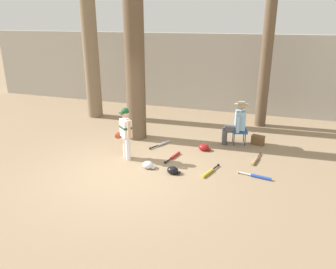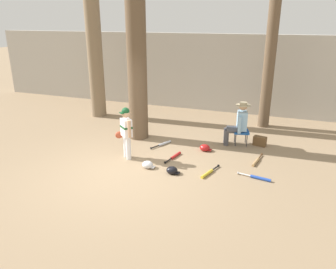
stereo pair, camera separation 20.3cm
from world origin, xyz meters
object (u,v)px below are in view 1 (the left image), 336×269
object	(u,v)px
folding_stool	(239,131)
tree_far_left	(89,31)
young_ballplayer	(125,130)
tree_behind_spectator	(268,40)
bat_wood_tan	(256,160)
bat_blue_youth	(258,177)
seated_spectator	(236,122)
tree_near_player	(134,49)
bat_aluminum_silver	(162,144)
bat_red_barrel	(174,156)
batting_helmet_red	(204,147)
handbag_beside_stool	(258,140)
batting_helmet_white	(148,165)
bat_yellow_trainer	(209,172)
batting_helmet_black	(173,170)

from	to	relation	value
folding_stool	tree_far_left	size ratio (longest dim) A/B	0.07
young_ballplayer	tree_behind_spectator	bearing A→B (deg)	52.55
bat_wood_tan	bat_blue_youth	size ratio (longest dim) A/B	1.06
tree_behind_spectator	seated_spectator	world-z (taller)	tree_behind_spectator
young_ballplayer	folding_stool	distance (m)	3.20
tree_near_player	bat_wood_tan	xyz separation A→B (m)	(3.44, -0.63, -2.50)
bat_aluminum_silver	tree_behind_spectator	bearing A→B (deg)	48.24
tree_near_player	bat_red_barrel	xyz separation A→B (m)	(1.48, -1.05, -2.50)
tree_near_player	seated_spectator	size ratio (longest dim) A/B	4.93
bat_blue_youth	batting_helmet_red	bearing A→B (deg)	141.82
handbag_beside_stool	batting_helmet_red	xyz separation A→B (m)	(-1.32, -0.89, -0.05)
young_ballplayer	bat_red_barrel	world-z (taller)	young_ballplayer
bat_wood_tan	batting_helmet_white	world-z (taller)	batting_helmet_white
bat_aluminum_silver	batting_helmet_red	xyz separation A→B (m)	(1.18, 0.00, 0.05)
bat_aluminum_silver	batting_helmet_red	size ratio (longest dim) A/B	2.21
folding_stool	bat_red_barrel	bearing A→B (deg)	-133.24
bat_wood_tan	tree_far_left	bearing A→B (deg)	159.08
tree_far_left	bat_red_barrel	size ratio (longest dim) A/B	9.14
bat_red_barrel	batting_helmet_red	xyz separation A→B (m)	(0.60, 0.71, 0.05)
bat_blue_youth	tree_near_player	bearing A→B (deg)	157.06
bat_red_barrel	bat_blue_youth	distance (m)	2.14
tree_near_player	bat_wood_tan	bearing A→B (deg)	-10.31
tree_behind_spectator	bat_blue_youth	size ratio (longest dim) A/B	7.92
tree_far_left	tree_behind_spectator	bearing A→B (deg)	7.99
tree_behind_spectator	bat_blue_youth	bearing A→B (deg)	-86.28
bat_yellow_trainer	bat_aluminum_silver	xyz separation A→B (m)	(-1.61, 1.32, 0.00)
seated_spectator	young_ballplayer	bearing A→B (deg)	-141.84
tree_near_player	bat_yellow_trainer	distance (m)	3.90
tree_behind_spectator	bat_red_barrel	size ratio (longest dim) A/B	8.04
tree_behind_spectator	batting_helmet_red	world-z (taller)	tree_behind_spectator
seated_spectator	batting_helmet_black	xyz separation A→B (m)	(-1.07, -2.33, -0.57)
tree_behind_spectator	batting_helmet_red	xyz separation A→B (m)	(-1.24, -2.71, -2.61)
bat_red_barrel	bat_blue_youth	bearing A→B (deg)	-12.55
seated_spectator	tree_far_left	bearing A→B (deg)	167.30
tree_far_left	bat_blue_youth	size ratio (longest dim) A/B	9.00
tree_near_player	batting_helmet_black	world-z (taller)	tree_near_player
tree_far_left	bat_aluminum_silver	xyz separation A→B (m)	(3.23, -1.92, -2.87)
tree_behind_spectator	young_ballplayer	bearing A→B (deg)	-127.45
batting_helmet_red	batting_helmet_black	bearing A→B (deg)	-102.64
seated_spectator	batting_helmet_black	size ratio (longest dim) A/B	3.95
young_ballplayer	folding_stool	size ratio (longest dim) A/B	2.69
bat_yellow_trainer	young_ballplayer	bearing A→B (deg)	175.23
bat_red_barrel	tree_near_player	bearing A→B (deg)	144.73
tree_near_player	bat_yellow_trainer	size ratio (longest dim) A/B	7.84
young_ballplayer	folding_stool	xyz separation A→B (m)	(2.52, 1.93, -0.38)
tree_behind_spectator	tree_far_left	distance (m)	5.71
tree_behind_spectator	young_ballplayer	size ratio (longest dim) A/B	4.50
tree_near_player	handbag_beside_stool	distance (m)	4.19
handbag_beside_stool	bat_aluminum_silver	xyz separation A→B (m)	(-2.50, -0.89, -0.10)
folding_stool	tree_far_left	xyz separation A→B (m)	(-5.22, 1.13, 2.54)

